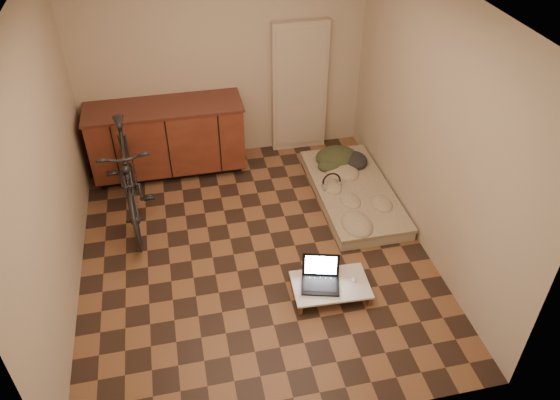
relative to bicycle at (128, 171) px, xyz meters
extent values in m
cube|color=brown|center=(1.20, -0.90, -0.60)|extent=(3.50, 4.00, 0.00)
cube|color=#C4B196|center=(1.20, 1.10, 0.70)|extent=(3.50, 0.00, 2.60)
cube|color=#C4B196|center=(1.20, -2.90, 0.70)|extent=(3.50, 0.00, 2.60)
cube|color=#C4B196|center=(-0.55, -0.90, 0.70)|extent=(0.00, 4.00, 2.60)
cube|color=#C4B196|center=(2.95, -0.90, 0.70)|extent=(0.00, 4.00, 2.60)
cube|color=black|center=(0.45, 0.84, -0.55)|extent=(1.70, 0.48, 0.10)
cube|color=#582418|center=(0.45, 0.80, -0.11)|extent=(1.80, 0.60, 0.78)
cube|color=#50261D|center=(0.45, 0.80, 0.30)|extent=(1.84, 0.62, 0.03)
cube|color=beige|center=(2.15, 1.04, 0.25)|extent=(0.70, 0.10, 1.70)
imported|color=black|center=(0.00, 0.00, 0.00)|extent=(0.67, 1.88, 1.19)
cube|color=#B7AF92|center=(2.50, -0.23, -0.54)|extent=(0.83, 1.74, 0.11)
cube|color=#C0B194|center=(2.50, -0.23, -0.47)|extent=(0.85, 1.76, 0.04)
cube|color=brown|center=(1.46, -1.81, -0.55)|extent=(0.04, 0.04, 0.10)
cube|color=brown|center=(1.49, -1.41, -0.55)|extent=(0.04, 0.04, 0.10)
cube|color=brown|center=(2.13, -1.85, -0.55)|extent=(0.04, 0.04, 0.10)
cube|color=brown|center=(2.15, -1.44, -0.55)|extent=(0.04, 0.04, 0.10)
cube|color=silver|center=(1.81, -1.63, -0.49)|extent=(0.75, 0.51, 0.02)
cube|color=black|center=(1.70, -1.64, -0.47)|extent=(0.41, 0.34, 0.02)
cube|color=black|center=(1.74, -1.49, -0.35)|extent=(0.36, 0.16, 0.23)
cube|color=white|center=(1.74, -1.49, -0.35)|extent=(0.30, 0.13, 0.18)
ellipsoid|color=white|center=(2.04, -1.62, -0.46)|extent=(0.05, 0.09, 0.03)
camera|label=1|loc=(0.56, -5.06, 3.30)|focal=35.00mm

